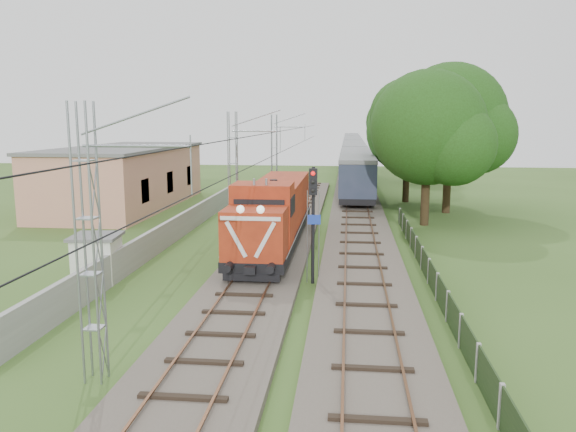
# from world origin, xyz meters

# --- Properties ---
(ground) EXTENTS (140.00, 140.00, 0.00)m
(ground) POSITION_xyz_m (0.00, 0.00, 0.00)
(ground) COLOR #385620
(ground) RESTS_ON ground
(track_main) EXTENTS (4.20, 70.00, 0.45)m
(track_main) POSITION_xyz_m (0.00, 7.00, 0.18)
(track_main) COLOR #6B6054
(track_main) RESTS_ON ground
(track_side) EXTENTS (4.20, 80.00, 0.45)m
(track_side) POSITION_xyz_m (5.00, 20.00, 0.18)
(track_side) COLOR #6B6054
(track_side) RESTS_ON ground
(catenary) EXTENTS (3.31, 70.00, 8.00)m
(catenary) POSITION_xyz_m (-2.95, 12.00, 4.05)
(catenary) COLOR gray
(catenary) RESTS_ON ground
(boundary_wall) EXTENTS (0.25, 40.00, 1.50)m
(boundary_wall) POSITION_xyz_m (-6.50, 12.00, 0.75)
(boundary_wall) COLOR #9E9E99
(boundary_wall) RESTS_ON ground
(station_building) EXTENTS (8.40, 20.40, 5.22)m
(station_building) POSITION_xyz_m (-15.00, 24.00, 2.63)
(station_building) COLOR tan
(station_building) RESTS_ON ground
(fence) EXTENTS (0.12, 32.00, 1.20)m
(fence) POSITION_xyz_m (8.00, 3.00, 0.60)
(fence) COLOR black
(fence) RESTS_ON ground
(locomotive) EXTENTS (2.95, 16.87, 4.28)m
(locomotive) POSITION_xyz_m (0.00, 9.29, 2.22)
(locomotive) COLOR black
(locomotive) RESTS_ON ground
(coach_rake) EXTENTS (3.15, 93.95, 3.64)m
(coach_rake) POSITION_xyz_m (5.00, 69.40, 2.60)
(coach_rake) COLOR black
(coach_rake) RESTS_ON ground
(signal_post) EXTENTS (0.60, 0.47, 5.41)m
(signal_post) POSITION_xyz_m (2.65, 2.37, 3.72)
(signal_post) COLOR black
(signal_post) RESTS_ON ground
(relay_hut) EXTENTS (2.39, 2.39, 2.23)m
(relay_hut) POSITION_xyz_m (-7.40, 1.72, 1.12)
(relay_hut) COLOR silver
(relay_hut) RESTS_ON ground
(tree_a) EXTENTS (8.48, 8.08, 10.99)m
(tree_a) POSITION_xyz_m (9.84, 17.89, 6.86)
(tree_a) COLOR #3D2B19
(tree_a) RESTS_ON ground
(tree_b) EXTENTS (9.24, 8.80, 11.98)m
(tree_b) POSITION_xyz_m (12.33, 23.62, 7.48)
(tree_b) COLOR #3D2B19
(tree_b) RESTS_ON ground
(tree_c) EXTENTS (7.87, 7.50, 10.21)m
(tree_c) POSITION_xyz_m (9.64, 29.53, 6.37)
(tree_c) COLOR #3D2B19
(tree_c) RESTS_ON ground
(tree_d) EXTENTS (6.28, 5.98, 8.14)m
(tree_d) POSITION_xyz_m (12.81, 45.83, 5.08)
(tree_d) COLOR #3D2B19
(tree_d) RESTS_ON ground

